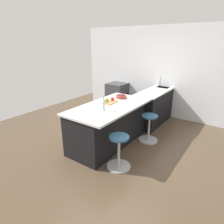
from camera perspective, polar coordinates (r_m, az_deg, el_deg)
ground_plane at (r=4.43m, az=-1.32°, el=-9.86°), size 6.82×6.82×0.00m
interior_partition_left at (r=6.21m, az=13.41°, el=11.28°), size 0.12×5.22×2.64m
sink_cabinet at (r=5.99m, az=13.58°, el=2.53°), size 2.31×0.60×1.19m
oven_range at (r=6.67m, az=1.51°, el=4.65°), size 0.60×0.61×0.88m
kitchen_island at (r=4.35m, az=-1.05°, el=-3.64°), size 1.99×1.03×0.91m
stool_by_window at (r=4.59m, az=10.68°, el=-4.85°), size 0.44×0.44×0.64m
stool_middle at (r=3.61m, az=2.00°, el=-11.80°), size 0.44×0.44×0.64m
cutting_board at (r=4.34m, az=-0.80°, el=2.84°), size 0.36×0.24×0.02m
apple_red at (r=4.42m, az=0.14°, el=3.83°), size 0.08×0.08×0.08m
apple_yellow at (r=4.25m, az=-2.30°, el=3.18°), size 0.08×0.08×0.08m
apple_green at (r=4.36m, az=-1.51°, el=3.56°), size 0.08×0.08×0.08m
water_bottle at (r=3.81m, az=-2.51°, el=2.10°), size 0.06×0.06×0.31m
fruit_bowl at (r=4.70m, az=2.67°, el=4.53°), size 0.25×0.25×0.07m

